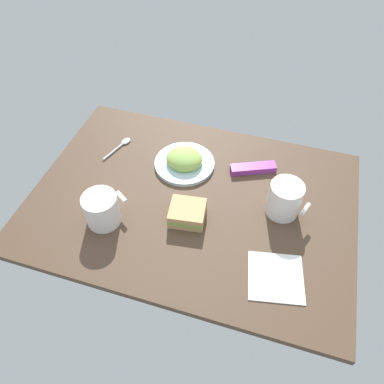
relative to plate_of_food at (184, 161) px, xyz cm
name	(u,v)px	position (x,y,z in cm)	size (l,w,h in cm)	color
tabletop	(192,201)	(6.19, -12.31, -2.76)	(90.00, 64.00, 2.00)	#4C3828
plate_of_food	(184,161)	(0.00, 0.00, 0.00)	(18.13, 18.13, 5.35)	silver
coffee_mug_black	(285,199)	(30.87, -9.20, 3.41)	(11.32, 8.86, 10.08)	white
coffee_mug_milky	(102,209)	(-14.09, -26.25, 2.96)	(10.01, 11.30, 9.16)	white
sandwich_main	(187,213)	(6.98, -19.12, 0.44)	(10.32, 9.52, 4.40)	tan
spoon	(121,145)	(-22.07, 2.21, -1.38)	(5.27, 12.11, 0.80)	silver
snack_bar	(253,168)	(20.45, 3.75, -0.76)	(13.64, 3.43, 2.00)	purple
paper_napkin	(276,277)	(32.50, -29.82, -1.61)	(13.07, 13.07, 0.30)	white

